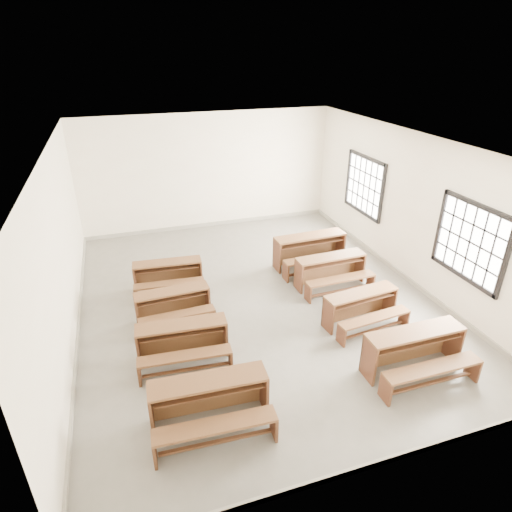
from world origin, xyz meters
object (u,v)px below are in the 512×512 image
object	(u,v)px
desk_set_4	(415,349)
desk_set_6	(331,269)
desk_set_3	(168,274)
desk_set_7	(310,248)
desk_set_1	(183,339)
desk_set_0	(210,399)
desk_set_2	(173,303)
desk_set_5	(361,306)

from	to	relation	value
desk_set_4	desk_set_6	distance (m)	2.88
desk_set_3	desk_set_7	world-z (taller)	desk_set_7
desk_set_1	desk_set_3	size ratio (longest dim) A/B	1.03
desk_set_0	desk_set_7	size ratio (longest dim) A/B	0.96
desk_set_4	desk_set_7	xyz separation A→B (m)	(-0.04, 3.88, 0.02)
desk_set_2	desk_set_6	world-z (taller)	desk_set_6
desk_set_4	desk_set_5	distance (m)	1.43
desk_set_2	desk_set_6	size ratio (longest dim) A/B	0.91
desk_set_4	desk_set_7	world-z (taller)	desk_set_7
desk_set_0	desk_set_1	xyz separation A→B (m)	(-0.13, 1.48, -0.03)
desk_set_1	desk_set_6	distance (m)	3.76
desk_set_2	desk_set_3	distance (m)	1.19
desk_set_2	desk_set_4	distance (m)	4.34
desk_set_5	desk_set_6	size ratio (longest dim) A/B	0.97
desk_set_2	desk_set_1	bearing A→B (deg)	-93.10
desk_set_0	desk_set_5	world-z (taller)	desk_set_0
desk_set_0	desk_set_6	bearing A→B (deg)	44.26
desk_set_0	desk_set_2	xyz separation A→B (m)	(-0.11, 2.67, -0.06)
desk_set_0	desk_set_7	xyz separation A→B (m)	(3.31, 3.92, 0.02)
desk_set_5	desk_set_7	xyz separation A→B (m)	(0.08, 2.46, 0.07)
desk_set_3	desk_set_5	size ratio (longest dim) A/B	0.98
desk_set_1	desk_set_7	xyz separation A→B (m)	(3.44, 2.44, 0.06)
desk_set_0	desk_set_7	distance (m)	5.13
desk_set_1	desk_set_5	world-z (taller)	desk_set_1
desk_set_5	desk_set_4	bearing A→B (deg)	-91.63
desk_set_3	desk_set_6	xyz separation A→B (m)	(3.39, -0.93, 0.03)
desk_set_7	desk_set_4	bearing A→B (deg)	-91.29
desk_set_4	desk_set_5	bearing A→B (deg)	94.71
desk_set_3	desk_set_4	xyz separation A→B (m)	(3.39, -3.81, 0.05)
desk_set_2	desk_set_4	size ratio (longest dim) A/B	0.87
desk_set_2	desk_set_6	xyz separation A→B (m)	(3.46, 0.25, 0.04)
desk_set_4	desk_set_3	bearing A→B (deg)	131.85
desk_set_4	desk_set_2	bearing A→B (deg)	142.97
desk_set_1	desk_set_5	bearing A→B (deg)	4.12
desk_set_1	desk_set_3	world-z (taller)	desk_set_1
desk_set_7	desk_set_0	bearing A→B (deg)	-131.96
desk_set_4	desk_set_6	size ratio (longest dim) A/B	1.04
desk_set_5	desk_set_6	distance (m)	1.46
desk_set_4	desk_set_1	bearing A→B (deg)	157.66
desk_set_0	desk_set_5	distance (m)	3.55
desk_set_4	desk_set_7	size ratio (longest dim) A/B	0.94
desk_set_6	desk_set_5	bearing A→B (deg)	-96.08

